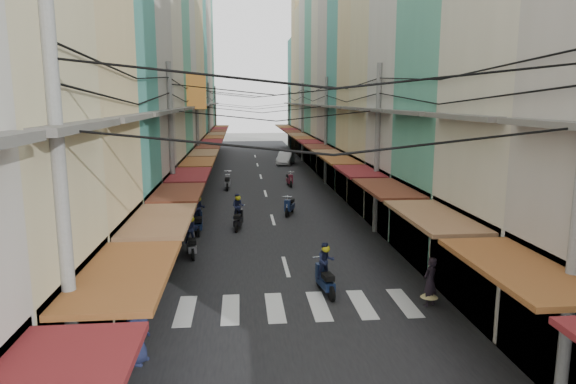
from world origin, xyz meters
TOP-DOWN VIEW (x-y plane):
  - ground at (0.00, 0.00)m, footprint 160.00×160.00m
  - road at (0.00, 20.00)m, footprint 10.00×80.00m
  - sidewalk_left at (-6.50, 20.00)m, footprint 3.00×80.00m
  - sidewalk_right at (6.50, 20.00)m, footprint 3.00×80.00m
  - crosswalk at (-0.00, -6.00)m, footprint 7.55×2.40m
  - building_row_left at (-7.92, 16.56)m, footprint 7.80×67.67m
  - building_row_right at (7.92, 16.45)m, footprint 7.80×68.98m
  - utility_poles at (0.00, 15.01)m, footprint 10.20×66.13m
  - white_car at (2.85, 30.23)m, footprint 4.81×2.80m
  - bicycle at (7.50, -3.00)m, footprint 1.74×1.06m
  - moving_scooters at (-1.58, 4.57)m, footprint 6.23×23.82m
  - parked_scooters at (4.36, -3.74)m, footprint 13.12×11.81m
  - pedestrians at (-4.40, 2.79)m, footprint 11.45×20.69m
  - market_umbrella at (6.74, -4.94)m, footprint 2.36×2.36m
  - traffic_sign at (5.90, -0.69)m, footprint 0.10×0.69m

SIDE VIEW (x-z plane):
  - ground at x=0.00m, z-range 0.00..0.00m
  - white_car at x=2.85m, z-range -0.80..0.80m
  - bicycle at x=7.50m, z-range -0.56..0.56m
  - road at x=0.00m, z-range 0.00..0.02m
  - crosswalk at x=0.00m, z-range 0.02..0.03m
  - sidewalk_left at x=-6.50m, z-range 0.00..0.06m
  - sidewalk_right at x=6.50m, z-range 0.00..0.06m
  - parked_scooters at x=4.36m, z-range -0.02..0.95m
  - moving_scooters at x=-1.58m, z-range -0.42..1.52m
  - pedestrians at x=-4.40m, z-range -0.06..2.15m
  - market_umbrella at x=6.74m, z-range 0.95..3.44m
  - traffic_sign at x=5.90m, z-range 0.74..3.87m
  - utility_poles at x=0.00m, z-range 2.49..10.69m
  - building_row_right at x=7.92m, z-range -1.89..20.71m
  - building_row_left at x=-7.92m, z-range -2.07..21.63m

